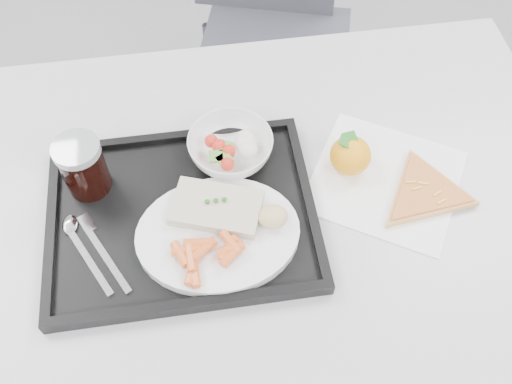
{
  "coord_description": "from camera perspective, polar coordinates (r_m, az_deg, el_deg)",
  "views": [
    {
      "loc": [
        -0.07,
        -0.25,
        1.59
      ],
      "look_at": [
        0.01,
        0.3,
        0.77
      ],
      "focal_mm": 40.0,
      "sensor_mm": 36.0,
      "label": 1
    }
  ],
  "objects": [
    {
      "name": "fish_fillet",
      "position": [
        0.95,
        -3.97,
        -1.54
      ],
      "size": [
        0.17,
        0.13,
        0.03
      ],
      "color": "beige",
      "rests_on": "dinner_plate"
    },
    {
      "name": "carrot_pile",
      "position": [
        0.9,
        -5.01,
        -6.19
      ],
      "size": [
        0.12,
        0.09,
        0.02
      ],
      "color": "orange",
      "rests_on": "dinner_plate"
    },
    {
      "name": "table",
      "position": [
        1.06,
        -0.41,
        -2.62
      ],
      "size": [
        1.2,
        0.8,
        0.75
      ],
      "color": "silver",
      "rests_on": "ground"
    },
    {
      "name": "pizza_slice",
      "position": [
        1.04,
        16.52,
        -0.04
      ],
      "size": [
        0.29,
        0.29,
        0.02
      ],
      "color": "tan",
      "rests_on": "napkin"
    },
    {
      "name": "napkin",
      "position": [
        1.05,
        12.79,
        1.15
      ],
      "size": [
        0.34,
        0.33,
        0.0
      ],
      "color": "white",
      "rests_on": "table"
    },
    {
      "name": "bread_roll",
      "position": [
        0.93,
        1.68,
        -2.46
      ],
      "size": [
        0.06,
        0.06,
        0.03
      ],
      "color": "#E2C77C",
      "rests_on": "dinner_plate"
    },
    {
      "name": "tray",
      "position": [
        0.98,
        -7.36,
        -2.39
      ],
      "size": [
        0.45,
        0.35,
        0.03
      ],
      "color": "black",
      "rests_on": "table"
    },
    {
      "name": "dinner_plate",
      "position": [
        0.94,
        -3.82,
        -4.23
      ],
      "size": [
        0.27,
        0.27,
        0.02
      ],
      "color": "white",
      "rests_on": "tray"
    },
    {
      "name": "chair",
      "position": [
        1.69,
        1.4,
        17.59
      ],
      "size": [
        0.52,
        0.52,
        0.93
      ],
      "color": "#383941",
      "rests_on": "ground"
    },
    {
      "name": "tangerine",
      "position": [
        1.03,
        9.42,
        3.64
      ],
      "size": [
        0.09,
        0.09,
        0.07
      ],
      "color": "orange",
      "rests_on": "napkin"
    },
    {
      "name": "salad_bowl",
      "position": [
        1.02,
        -2.56,
        4.48
      ],
      "size": [
        0.15,
        0.15,
        0.05
      ],
      "color": "white",
      "rests_on": "tray"
    },
    {
      "name": "cutlery",
      "position": [
        0.98,
        -16.5,
        -5.03
      ],
      "size": [
        0.12,
        0.16,
        0.01
      ],
      "color": "silver",
      "rests_on": "tray"
    },
    {
      "name": "salad_contents",
      "position": [
        1.01,
        -1.92,
        4.62
      ],
      "size": [
        0.09,
        0.08,
        0.03
      ],
      "color": "red",
      "rests_on": "salad_bowl"
    },
    {
      "name": "cola_glass",
      "position": [
        1.0,
        -16.93,
        2.52
      ],
      "size": [
        0.08,
        0.08,
        0.11
      ],
      "color": "black",
      "rests_on": "tray"
    }
  ]
}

